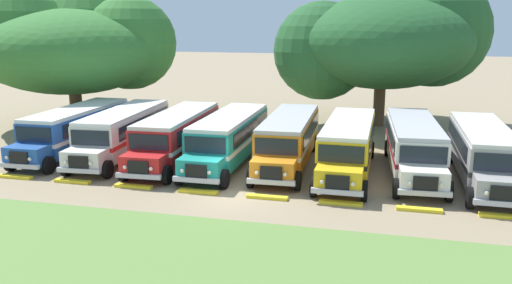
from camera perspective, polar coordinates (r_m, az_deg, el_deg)
ground_plane at (r=25.90m, az=-2.53°, el=-5.73°), size 220.00×220.00×0.00m
foreground_grass_strip at (r=18.68m, az=-9.98°, el=-13.62°), size 80.00×10.29×0.01m
parked_bus_slot_0 at (r=35.76m, az=-18.79°, el=1.46°), size 2.85×10.86×2.82m
parked_bus_slot_1 at (r=34.05m, az=-14.07°, el=1.21°), size 3.30×10.93×2.82m
parked_bus_slot_2 at (r=32.37m, az=-8.50°, el=0.86°), size 3.05×10.89×2.82m
parked_bus_slot_3 at (r=31.35m, az=-2.94°, el=0.59°), size 2.75×10.85×2.82m
parked_bus_slot_4 at (r=31.09m, az=3.54°, el=0.47°), size 3.01×10.88×2.82m
parked_bus_slot_5 at (r=29.93m, az=9.88°, el=-0.19°), size 2.73×10.85×2.82m
parked_bus_slot_6 at (r=30.67m, az=16.59°, el=-0.22°), size 3.21×10.92×2.82m
parked_bus_slot_7 at (r=30.41m, az=23.22°, el=-0.86°), size 2.69×10.84×2.82m
curb_wheelstop_0 at (r=31.37m, az=-24.49°, el=-3.42°), size 2.00×0.36×0.15m
curb_wheelstop_1 at (r=29.37m, az=-19.13°, el=-4.02°), size 2.00×0.36×0.15m
curb_wheelstop_2 at (r=27.66m, az=-13.05°, el=-4.67°), size 2.00×0.36×0.15m
curb_wheelstop_3 at (r=26.31m, az=-6.24°, el=-5.32°), size 2.00×0.36×0.15m
curb_wheelstop_4 at (r=25.36m, az=1.20°, el=-5.95°), size 2.00×0.36×0.15m
curb_wheelstop_5 at (r=24.87m, az=9.09°, el=-6.51°), size 2.00×0.36×0.15m
curb_wheelstop_6 at (r=24.86m, az=17.16°, el=-6.95°), size 2.00×0.36×0.15m
curb_wheelstop_7 at (r=25.34m, az=25.09°, el=-7.25°), size 2.00×0.36×0.15m
broad_shade_tree at (r=43.92m, az=13.75°, el=10.69°), size 16.56×15.61×11.83m
secondary_tree at (r=45.31m, az=-18.68°, el=9.92°), size 15.37×14.75×11.40m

